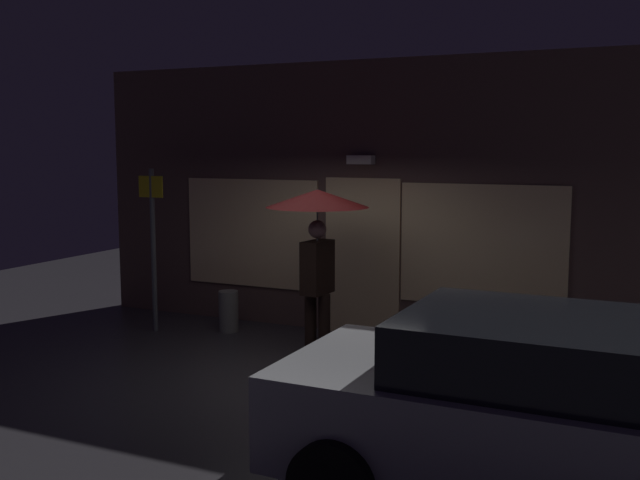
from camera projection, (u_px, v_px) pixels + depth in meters
ground_plane at (292, 377)px, 8.58m from camera, size 18.00×18.00×0.00m
building_facade at (367, 200)px, 10.46m from camera, size 8.56×0.48×3.81m
person_with_umbrella at (317, 220)px, 9.16m from camera, size 1.27×1.27×2.11m
parked_car at (569, 415)px, 5.29m from camera, size 4.22×2.03×1.43m
street_sign_post at (153, 240)px, 10.57m from camera, size 0.40×0.07×2.32m
sidewalk_bollard at (229, 311)px, 10.65m from camera, size 0.28×0.28×0.59m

